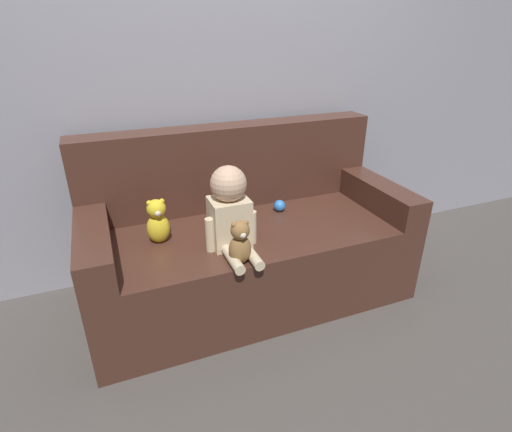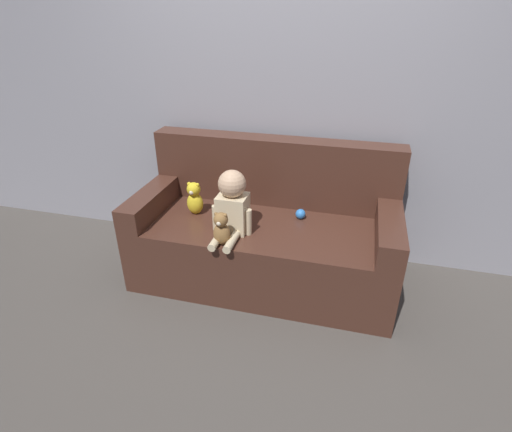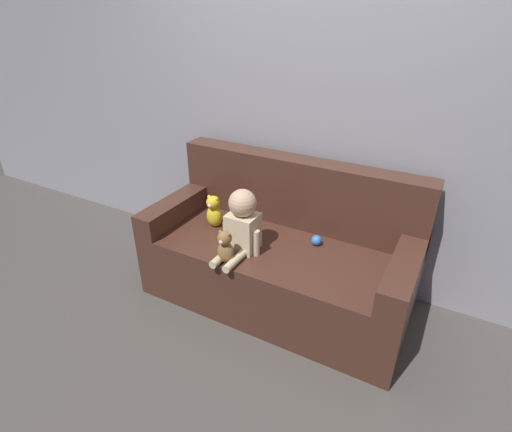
% 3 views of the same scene
% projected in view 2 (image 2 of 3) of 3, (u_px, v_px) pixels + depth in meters
% --- Properties ---
extents(ground_plane, '(12.00, 12.00, 0.00)m').
position_uv_depth(ground_plane, '(264.00, 276.00, 2.96)').
color(ground_plane, '#4C4742').
extents(wall_back, '(8.00, 0.05, 2.60)m').
position_uv_depth(wall_back, '(282.00, 83.00, 2.78)').
color(wall_back, '#93939E').
rests_on(wall_back, ground_plane).
extents(couch, '(1.79, 0.82, 0.96)m').
position_uv_depth(couch, '(266.00, 234.00, 2.85)').
color(couch, '#47281E').
rests_on(couch, ground_plane).
extents(person_baby, '(0.27, 0.38, 0.42)m').
position_uv_depth(person_baby, '(232.00, 205.00, 2.54)').
color(person_baby, beige).
rests_on(person_baby, couch).
extents(teddy_bear_brown, '(0.11, 0.10, 0.22)m').
position_uv_depth(teddy_bear_brown, '(221.00, 229.00, 2.43)').
color(teddy_bear_brown, olive).
rests_on(teddy_bear_brown, couch).
extents(plush_toy_side, '(0.12, 0.11, 0.24)m').
position_uv_depth(plush_toy_side, '(195.00, 198.00, 2.79)').
color(plush_toy_side, yellow).
rests_on(plush_toy_side, couch).
extents(toy_ball, '(0.07, 0.07, 0.07)m').
position_uv_depth(toy_ball, '(301.00, 214.00, 2.76)').
color(toy_ball, '#337FDB').
rests_on(toy_ball, couch).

